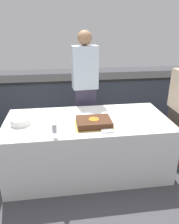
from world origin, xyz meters
name	(u,v)px	position (x,y,z in m)	size (l,w,h in m)	color
ground_plane	(87,168)	(0.00, 0.00, 0.00)	(14.00, 14.00, 0.00)	#424247
back_counter	(77,100)	(0.00, 1.55, 0.46)	(4.40, 0.58, 0.92)	#333842
dining_table	(87,145)	(0.00, 0.00, 0.37)	(2.04, 0.95, 0.74)	white
cake	(94,122)	(0.06, -0.17, 0.78)	(0.44, 0.35, 0.08)	gold
plate_stack	(20,121)	(-0.80, -0.03, 0.78)	(0.23, 0.23, 0.08)	white
wine_glass	(54,129)	(-0.40, -0.41, 0.85)	(0.06, 0.06, 0.16)	white
side_plate_near_cake	(88,115)	(0.02, 0.14, 0.74)	(0.22, 0.22, 0.00)	white
utensil_pile	(108,131)	(0.18, -0.35, 0.75)	(0.14, 0.08, 0.02)	white
person_cutting_cake	(85,89)	(0.06, 0.70, 0.93)	(0.38, 0.23, 1.77)	#383347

